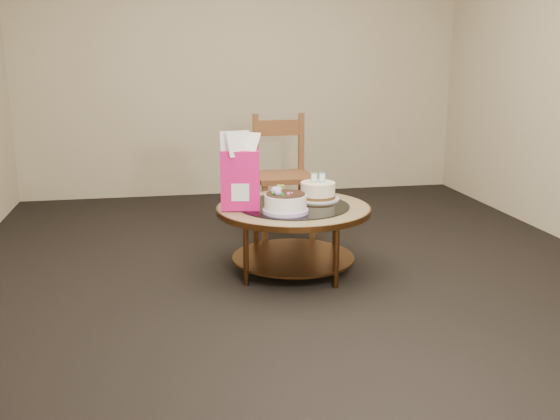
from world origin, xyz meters
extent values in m
plane|color=black|center=(0.00, 0.00, 0.00)|extent=(5.00, 5.00, 0.00)
cube|color=tan|center=(0.00, 2.50, 1.30)|extent=(4.50, 0.02, 2.60)
cube|color=tan|center=(0.00, -2.50, 1.30)|extent=(4.50, 0.02, 2.60)
cylinder|color=#513017|center=(0.35, 0.20, 0.21)|extent=(0.04, 0.04, 0.42)
cylinder|color=#513017|center=(-0.20, 0.35, 0.21)|extent=(0.04, 0.04, 0.42)
cylinder|color=#513017|center=(-0.35, -0.20, 0.21)|extent=(0.04, 0.04, 0.42)
cylinder|color=#513017|center=(0.20, -0.35, 0.21)|extent=(0.04, 0.04, 0.42)
cylinder|color=#513017|center=(0.00, 0.00, 0.10)|extent=(0.82, 0.82, 0.02)
cylinder|color=#513017|center=(0.00, 0.00, 0.43)|extent=(1.02, 1.02, 0.04)
cylinder|color=#A08C58|center=(0.00, 0.00, 0.45)|extent=(1.00, 1.00, 0.01)
cylinder|color=black|center=(0.00, 0.00, 0.45)|extent=(0.74, 0.74, 0.01)
cylinder|color=#B294D1|center=(-0.09, -0.18, 0.47)|extent=(0.29, 0.29, 0.02)
cylinder|color=white|center=(-0.09, -0.18, 0.52)|extent=(0.26, 0.26, 0.12)
cylinder|color=black|center=(-0.09, -0.18, 0.58)|extent=(0.25, 0.25, 0.01)
sphere|color=#B294D1|center=(-0.15, -0.17, 0.60)|extent=(0.05, 0.05, 0.05)
sphere|color=#B294D1|center=(-0.13, -0.13, 0.60)|extent=(0.04, 0.04, 0.04)
sphere|color=#B294D1|center=(-0.14, -0.21, 0.60)|extent=(0.04, 0.04, 0.04)
cone|color=#217C28|center=(-0.12, -0.17, 0.59)|extent=(0.04, 0.04, 0.02)
cone|color=#217C28|center=(-0.17, -0.19, 0.59)|extent=(0.03, 0.04, 0.02)
cone|color=#217C28|center=(-0.12, -0.11, 0.59)|extent=(0.03, 0.03, 0.02)
cone|color=#217C28|center=(-0.11, -0.22, 0.59)|extent=(0.03, 0.04, 0.02)
cylinder|color=silver|center=(0.20, 0.14, 0.46)|extent=(0.29, 0.29, 0.01)
cylinder|color=#4B2E15|center=(0.20, 0.14, 0.48)|extent=(0.24, 0.24, 0.02)
cylinder|color=beige|center=(0.20, 0.14, 0.53)|extent=(0.24, 0.24, 0.09)
cube|color=#56BC50|center=(0.17, 0.14, 0.61)|extent=(0.04, 0.01, 0.07)
cube|color=white|center=(0.17, 0.14, 0.61)|extent=(0.03, 0.01, 0.05)
cube|color=#3D93D0|center=(0.23, 0.13, 0.61)|extent=(0.04, 0.01, 0.07)
cube|color=white|center=(0.23, 0.13, 0.61)|extent=(0.03, 0.01, 0.05)
cube|color=#CE1375|center=(-0.35, -0.03, 0.65)|extent=(0.26, 0.17, 0.38)
cube|color=silver|center=(-0.35, -0.03, 0.58)|extent=(0.13, 0.15, 0.11)
cube|color=#EED762|center=(-0.03, 0.27, 0.46)|extent=(0.13, 0.13, 0.01)
cylinder|color=gold|center=(-0.03, 0.27, 0.47)|extent=(0.12, 0.12, 0.01)
cylinder|color=olive|center=(-0.03, 0.27, 0.51)|extent=(0.06, 0.06, 0.06)
cylinder|color=black|center=(-0.03, 0.27, 0.54)|extent=(0.00, 0.00, 0.01)
cube|color=brown|center=(0.11, 0.88, 0.48)|extent=(0.45, 0.45, 0.04)
cube|color=brown|center=(-0.08, 0.68, 0.24)|extent=(0.04, 0.04, 0.48)
cube|color=brown|center=(0.30, 0.69, 0.24)|extent=(0.04, 0.04, 0.48)
cube|color=brown|center=(-0.09, 1.06, 0.24)|extent=(0.04, 0.04, 0.48)
cube|color=brown|center=(0.29, 1.07, 0.24)|extent=(0.04, 0.04, 0.48)
cube|color=brown|center=(-0.09, 1.06, 0.72)|extent=(0.04, 0.04, 0.49)
cube|color=brown|center=(0.29, 1.07, 0.72)|extent=(0.04, 0.04, 0.49)
cube|color=brown|center=(0.10, 1.07, 0.84)|extent=(0.38, 0.04, 0.13)
camera|label=1|loc=(-0.83, -3.90, 1.43)|focal=40.00mm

